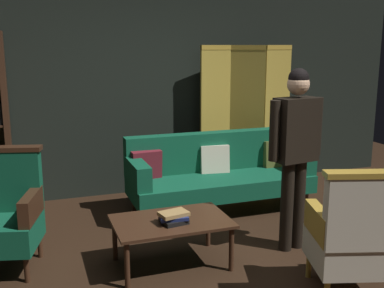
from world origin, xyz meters
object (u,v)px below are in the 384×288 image
Objects in this scene: standing_figure at (296,143)px; book_navy_cloth at (174,217)px; folding_screen at (246,115)px; coffee_table at (171,225)px; armchair_wing_left at (5,213)px; velvet_couch at (218,171)px; book_black_cloth at (174,221)px; book_tan_leather at (174,214)px; armchair_gilt_accent at (353,236)px.

standing_figure reaches higher than book_navy_cloth.
folding_screen is 2.58m from coffee_table.
armchair_wing_left is 2.63m from standing_figure.
standing_figure is (0.24, -1.26, 0.57)m from velvet_couch.
book_black_cloth is 0.06m from book_tan_leather.
book_navy_cloth is at bearing 0.00° from book_tan_leather.
book_tan_leather is (1.35, -0.52, 0.01)m from armchair_wing_left.
armchair_gilt_accent is at bearing -37.27° from book_black_cloth.
folding_screen reaches higher than velvet_couch.
folding_screen is 1.12× the size of standing_figure.
armchair_wing_left reaches higher than velvet_couch.
book_tan_leather is at bearing -89.78° from coffee_table.
folding_screen is 7.98× the size of book_tan_leather.
coffee_table is at bearing -130.70° from folding_screen.
standing_figure is 8.44× the size of book_black_cloth.
coffee_table is (-1.63, -1.90, -0.61)m from folding_screen.
book_navy_cloth is 0.99× the size of book_tan_leather.
folding_screen is 1.83× the size of armchair_gilt_accent.
folding_screen is at bearing 50.29° from book_tan_leather.
folding_screen reaches higher than coffee_table.
armchair_gilt_accent is at bearing -39.34° from coffee_table.
coffee_table is 4.96× the size of book_black_cloth.
folding_screen is at bearing 80.27° from armchair_gilt_accent.
velvet_couch is 2.04× the size of armchair_gilt_accent.
armchair_wing_left is (-2.29, -0.77, 0.04)m from velvet_couch.
armchair_gilt_accent reaches higher than velvet_couch.
coffee_table is 4.20× the size of book_tan_leather.
book_navy_cloth is at bearing -126.13° from velvet_couch.
armchair_wing_left is 5.16× the size of book_black_cloth.
book_tan_leather is (-1.15, 0.87, 0.01)m from armchair_gilt_accent.
armchair_wing_left is at bearing 150.87° from armchair_gilt_accent.
armchair_wing_left reaches higher than coffee_table.
velvet_couch is 2.04× the size of armchair_wing_left.
velvet_couch is 2.17m from armchair_gilt_accent.
velvet_couch is 2.42m from armchair_wing_left.
armchair_gilt_accent and armchair_wing_left have the same top height.
standing_figure reaches higher than coffee_table.
book_navy_cloth is at bearing -89.78° from coffee_table.
armchair_gilt_accent is at bearing -84.55° from velvet_couch.
folding_screen is 8.03× the size of book_navy_cloth.
book_navy_cloth reaches higher than book_black_cloth.
armchair_gilt_accent is 4.37× the size of book_tan_leather.
folding_screen is at bearing 25.88° from armchair_wing_left.
velvet_couch is 1.59m from book_tan_leather.
folding_screen reaches higher than book_black_cloth.
book_black_cloth is at bearing -21.03° from armchair_wing_left.
coffee_table is 4.23× the size of book_navy_cloth.
armchair_wing_left reaches higher than book_black_cloth.
book_tan_leather is at bearing -178.78° from standing_figure.
book_black_cloth is at bearing -129.71° from folding_screen.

